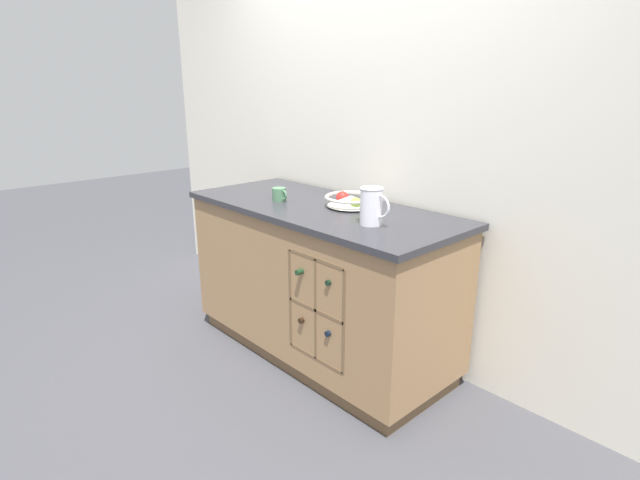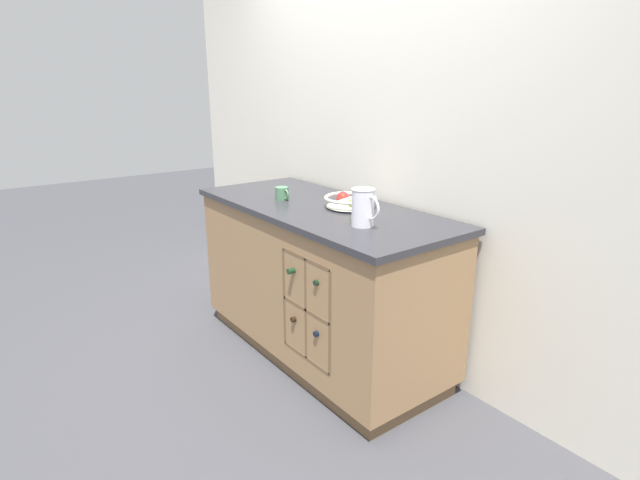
# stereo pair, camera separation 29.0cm
# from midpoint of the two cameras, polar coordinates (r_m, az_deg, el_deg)

# --- Properties ---
(ground_plane) EXTENTS (14.00, 14.00, 0.00)m
(ground_plane) POSITION_cam_midpoint_polar(r_m,az_deg,el_deg) (3.20, -2.66, -12.62)
(ground_plane) COLOR #424247
(back_wall) EXTENTS (4.40, 0.06, 2.55)m
(back_wall) POSITION_cam_midpoint_polar(r_m,az_deg,el_deg) (3.06, 2.96, 11.33)
(back_wall) COLOR silver
(back_wall) RESTS_ON ground_plane
(kitchen_island) EXTENTS (1.70, 0.74, 0.94)m
(kitchen_island) POSITION_cam_midpoint_polar(r_m,az_deg,el_deg) (2.98, -2.78, -4.75)
(kitchen_island) COLOR brown
(kitchen_island) RESTS_ON ground_plane
(fruit_bowl) EXTENTS (0.29, 0.29, 0.08)m
(fruit_bowl) POSITION_cam_midpoint_polar(r_m,az_deg,el_deg) (2.80, 0.56, 4.58)
(fruit_bowl) COLOR silver
(fruit_bowl) RESTS_ON kitchen_island
(white_pitcher) EXTENTS (0.17, 0.12, 0.19)m
(white_pitcher) POSITION_cam_midpoint_polar(r_m,az_deg,el_deg) (2.43, 2.55, 3.93)
(white_pitcher) COLOR white
(white_pitcher) RESTS_ON kitchen_island
(ceramic_mug) EXTENTS (0.11, 0.08, 0.08)m
(ceramic_mug) POSITION_cam_midpoint_polar(r_m,az_deg,el_deg) (2.98, -7.46, 5.17)
(ceramic_mug) COLOR #4C7A56
(ceramic_mug) RESTS_ON kitchen_island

